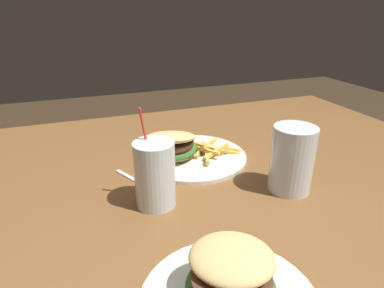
% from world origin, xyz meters
% --- Properties ---
extents(dining_table, '(1.69, 1.25, 0.77)m').
position_xyz_m(dining_table, '(0.00, 0.00, 0.67)').
color(dining_table, brown).
rests_on(dining_table, ground_plane).
extents(meal_plate_near, '(0.29, 0.29, 0.10)m').
position_xyz_m(meal_plate_near, '(-0.07, -0.19, 0.80)').
color(meal_plate_near, silver).
rests_on(meal_plate_near, dining_table).
extents(beer_glass, '(0.09, 0.09, 0.15)m').
position_xyz_m(beer_glass, '(-0.25, 0.03, 0.84)').
color(beer_glass, silver).
rests_on(beer_glass, dining_table).
extents(juice_glass, '(0.08, 0.08, 0.21)m').
position_xyz_m(juice_glass, '(0.05, -0.01, 0.84)').
color(juice_glass, silver).
rests_on(juice_glass, dining_table).
extents(spoon, '(0.11, 0.17, 0.02)m').
position_xyz_m(spoon, '(0.04, -0.06, 0.78)').
color(spoon, silver).
rests_on(spoon, dining_table).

